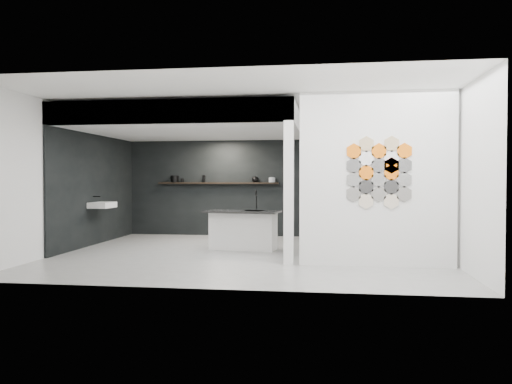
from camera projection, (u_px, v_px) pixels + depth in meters
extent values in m
cube|color=gray|center=(249.00, 254.00, 9.29)|extent=(7.00, 6.00, 0.01)
cube|color=silver|center=(377.00, 179.00, 7.97)|extent=(2.45, 0.15, 2.80)
cube|color=black|center=(215.00, 188.00, 12.38)|extent=(4.40, 0.04, 2.35)
cube|color=black|center=(96.00, 189.00, 10.72)|extent=(0.04, 4.00, 2.35)
cube|color=silver|center=(194.00, 124.00, 10.39)|extent=(4.40, 4.00, 0.40)
cube|color=silver|center=(289.00, 193.00, 8.16)|extent=(0.16, 0.16, 2.35)
cube|color=silver|center=(165.00, 112.00, 8.49)|extent=(4.40, 0.16, 0.40)
cube|color=silver|center=(102.00, 205.00, 10.50)|extent=(0.40, 0.60, 0.12)
cube|color=black|center=(218.00, 183.00, 12.26)|extent=(3.00, 0.15, 0.04)
cube|color=silver|center=(243.00, 231.00, 9.88)|extent=(1.34, 0.64, 0.74)
cube|color=black|center=(242.00, 212.00, 9.80)|extent=(1.54, 0.84, 0.03)
cube|color=black|center=(254.00, 211.00, 9.85)|extent=(0.43, 0.38, 0.01)
cylinder|color=black|center=(257.00, 202.00, 10.01)|extent=(0.02, 0.02, 0.34)
torus|color=black|center=(256.00, 193.00, 9.96)|extent=(0.03, 0.12, 0.12)
cylinder|color=black|center=(175.00, 179.00, 12.41)|extent=(0.26, 0.26, 0.16)
ellipsoid|color=black|center=(255.00, 179.00, 12.13)|extent=(0.22, 0.22, 0.14)
cylinder|color=gray|center=(272.00, 180.00, 12.08)|extent=(0.18, 0.18, 0.11)
cylinder|color=gray|center=(272.00, 180.00, 12.07)|extent=(0.09, 0.09, 0.12)
cylinder|color=black|center=(204.00, 179.00, 12.30)|extent=(0.09, 0.09, 0.17)
cylinder|color=black|center=(182.00, 180.00, 12.38)|extent=(0.08, 0.08, 0.09)
cylinder|color=#66635E|center=(354.00, 194.00, 7.94)|extent=(0.26, 0.02, 0.26)
cylinder|color=silver|center=(354.00, 180.00, 7.93)|extent=(0.26, 0.02, 0.26)
cylinder|color=black|center=(354.00, 166.00, 7.92)|extent=(0.26, 0.02, 0.26)
cylinder|color=orange|center=(354.00, 151.00, 7.92)|extent=(0.26, 0.02, 0.26)
cylinder|color=beige|center=(366.00, 201.00, 7.91)|extent=(0.26, 0.02, 0.26)
cylinder|color=#2D2D2D|center=(366.00, 187.00, 7.91)|extent=(0.26, 0.02, 0.26)
cylinder|color=orange|center=(366.00, 173.00, 7.90)|extent=(0.26, 0.02, 0.26)
cylinder|color=white|center=(366.00, 158.00, 7.89)|extent=(0.26, 0.02, 0.26)
cylinder|color=tan|center=(366.00, 144.00, 7.89)|extent=(0.26, 0.02, 0.26)
cylinder|color=#66635E|center=(379.00, 194.00, 7.88)|extent=(0.26, 0.02, 0.26)
cylinder|color=silver|center=(379.00, 180.00, 7.88)|extent=(0.26, 0.02, 0.26)
cylinder|color=black|center=(379.00, 166.00, 7.87)|extent=(0.26, 0.02, 0.26)
cylinder|color=orange|center=(379.00, 151.00, 7.87)|extent=(0.26, 0.02, 0.26)
cylinder|color=beige|center=(391.00, 201.00, 7.86)|extent=(0.26, 0.02, 0.26)
cylinder|color=#2D2D2D|center=(391.00, 187.00, 7.85)|extent=(0.26, 0.02, 0.26)
cylinder|color=orange|center=(391.00, 173.00, 7.85)|extent=(0.26, 0.02, 0.26)
cylinder|color=white|center=(392.00, 158.00, 7.84)|extent=(0.26, 0.02, 0.26)
cylinder|color=tan|center=(392.00, 144.00, 7.84)|extent=(0.26, 0.02, 0.26)
cylinder|color=#66635E|center=(404.00, 194.00, 7.83)|extent=(0.26, 0.02, 0.26)
cylinder|color=silver|center=(404.00, 180.00, 7.82)|extent=(0.26, 0.02, 0.26)
cylinder|color=black|center=(404.00, 165.00, 7.82)|extent=(0.26, 0.02, 0.26)
cylinder|color=orange|center=(404.00, 151.00, 7.81)|extent=(0.26, 0.02, 0.26)
cylinder|color=orange|center=(392.00, 165.00, 7.84)|extent=(0.26, 0.02, 0.26)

